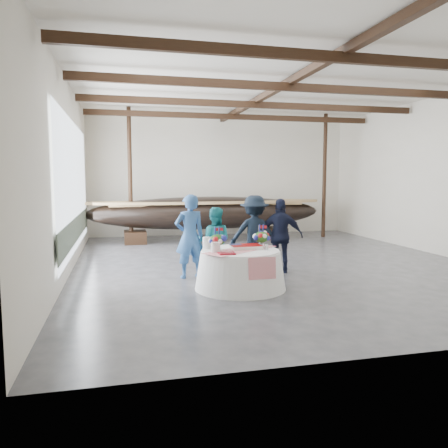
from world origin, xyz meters
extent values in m
cube|color=#3D3D42|center=(0.00, 0.00, 0.00)|extent=(10.00, 12.00, 0.01)
cube|color=silver|center=(0.00, 6.00, 2.25)|extent=(10.00, 0.02, 4.50)
cube|color=silver|center=(0.00, -6.00, 2.25)|extent=(10.00, 0.02, 4.50)
cube|color=silver|center=(-5.00, 0.00, 2.25)|extent=(0.02, 12.00, 4.50)
cube|color=silver|center=(5.00, 0.00, 2.25)|extent=(0.02, 12.00, 4.50)
cube|color=white|center=(0.00, 0.00, 4.50)|extent=(10.00, 12.00, 0.01)
cube|color=black|center=(0.00, -3.50, 4.25)|extent=(9.80, 0.12, 0.18)
cube|color=black|center=(0.00, -1.00, 4.25)|extent=(9.80, 0.12, 0.18)
cube|color=black|center=(0.00, 1.50, 4.25)|extent=(9.80, 0.12, 0.18)
cube|color=black|center=(0.00, 4.00, 4.25)|extent=(9.80, 0.12, 0.18)
cube|color=black|center=(0.00, 0.00, 4.38)|extent=(0.15, 11.76, 0.15)
cylinder|color=black|center=(-3.50, 4.27, 2.25)|extent=(0.14, 0.14, 4.50)
cylinder|color=black|center=(3.50, 4.27, 2.25)|extent=(0.14, 0.14, 4.50)
cube|color=silver|center=(-4.95, 1.00, 2.00)|extent=(0.02, 7.00, 3.20)
cube|color=#596654|center=(-4.94, 1.00, 0.90)|extent=(0.02, 7.00, 0.60)
cube|color=black|center=(-3.38, 4.27, 0.21)|extent=(0.72, 0.93, 0.41)
cube|color=black|center=(1.57, 4.27, 0.21)|extent=(0.72, 0.93, 0.41)
ellipsoid|color=black|center=(-0.90, 4.27, 0.98)|extent=(8.24, 1.65, 1.13)
cube|color=#9E7A4C|center=(-0.90, 4.27, 1.29)|extent=(6.60, 1.08, 0.06)
cone|color=white|center=(-1.55, -2.37, 0.37)|extent=(1.81, 1.81, 0.75)
cylinder|color=white|center=(-1.55, -2.37, 0.76)|extent=(1.53, 1.53, 0.04)
cube|color=red|center=(-1.55, -2.37, 0.78)|extent=(1.69, 1.40, 0.01)
cube|color=white|center=(-1.41, -2.27, 0.81)|extent=(0.60, 0.40, 0.07)
cylinder|color=white|center=(-2.08, -2.52, 0.87)|extent=(0.18, 0.18, 0.19)
cylinder|color=white|center=(-2.15, -2.05, 0.89)|extent=(0.18, 0.18, 0.23)
cube|color=maroon|center=(-1.93, -2.79, 0.79)|extent=(0.30, 0.24, 0.03)
cone|color=silver|center=(-1.05, -2.49, 0.84)|extent=(0.09, 0.09, 0.12)
imported|color=#2A5287|center=(-2.37, -1.19, 0.92)|extent=(0.74, 0.55, 1.84)
imported|color=teal|center=(-1.80, -1.12, 0.77)|extent=(0.90, 0.80, 1.55)
imported|color=black|center=(-0.81, -0.93, 0.90)|extent=(1.29, 0.93, 1.79)
imported|color=black|center=(-0.25, -1.16, 0.86)|extent=(1.09, 0.72, 1.72)
camera|label=1|loc=(-3.84, -10.57, 2.20)|focal=35.00mm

